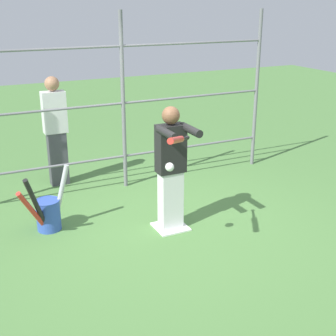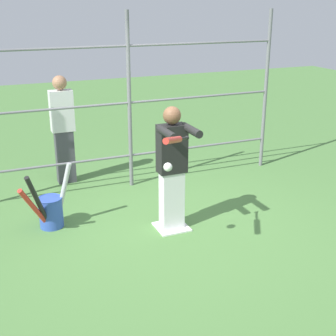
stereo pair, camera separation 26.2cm
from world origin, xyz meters
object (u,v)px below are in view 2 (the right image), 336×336
(batter, at_px, (172,165))
(bystander_behind_fence, at_px, (63,128))
(baseball_bat_swinging, at_px, (175,140))
(softball_in_flight, at_px, (168,167))
(bat_bucket, at_px, (50,210))

(batter, distance_m, bystander_behind_fence, 2.34)
(baseball_bat_swinging, bearing_deg, softball_in_flight, -92.03)
(baseball_bat_swinging, height_order, bat_bucket, baseball_bat_swinging)
(batter, distance_m, baseball_bat_swinging, 1.00)
(softball_in_flight, height_order, bystander_behind_fence, bystander_behind_fence)
(bat_bucket, bearing_deg, softball_in_flight, 133.27)
(bat_bucket, xyz_separation_m, bystander_behind_fence, (-0.51, -1.53, 0.64))
(batter, relative_size, baseball_bat_swinging, 2.46)
(batter, height_order, bat_bucket, batter)
(softball_in_flight, xyz_separation_m, bystander_behind_fence, (0.61, -2.72, -0.18))
(baseball_bat_swinging, bearing_deg, batter, -111.78)
(batter, xyz_separation_m, baseball_bat_swinging, (0.31, 0.77, 0.56))
(bat_bucket, bearing_deg, bystander_behind_fence, -108.39)
(baseball_bat_swinging, xyz_separation_m, bat_bucket, (1.11, -1.39, -1.17))
(batter, bearing_deg, softball_in_flight, 62.26)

